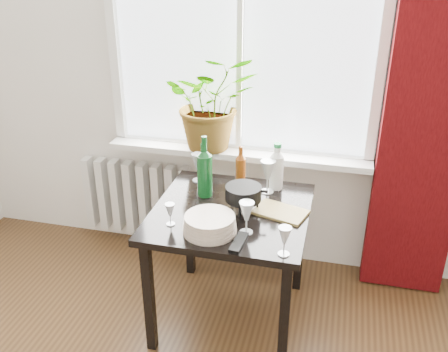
% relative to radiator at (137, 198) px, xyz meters
% --- Properties ---
extents(window, '(1.72, 0.08, 1.62)m').
position_rel_radiator_xyz_m(window, '(0.75, 0.04, 1.22)').
color(window, white).
rests_on(window, ground).
extents(windowsill, '(1.72, 0.20, 0.04)m').
position_rel_radiator_xyz_m(windowsill, '(0.75, -0.03, 0.44)').
color(windowsill, silver).
rests_on(windowsill, ground).
extents(curtain, '(0.50, 0.12, 2.56)m').
position_rel_radiator_xyz_m(curtain, '(1.87, -0.06, 0.92)').
color(curtain, '#360406').
rests_on(curtain, ground).
extents(radiator, '(0.80, 0.10, 0.55)m').
position_rel_radiator_xyz_m(radiator, '(0.00, 0.00, 0.00)').
color(radiator, silver).
rests_on(radiator, ground).
extents(table, '(0.85, 0.85, 0.74)m').
position_rel_radiator_xyz_m(table, '(0.85, -0.63, 0.27)').
color(table, black).
rests_on(table, ground).
extents(potted_plant, '(0.69, 0.65, 0.62)m').
position_rel_radiator_xyz_m(potted_plant, '(0.58, -0.03, 0.78)').
color(potted_plant, '#31741E').
rests_on(potted_plant, windowsill).
extents(wine_bottle_left, '(0.08, 0.08, 0.32)m').
position_rel_radiator_xyz_m(wine_bottle_left, '(0.66, -0.49, 0.52)').
color(wine_bottle_left, '#0B3B13').
rests_on(wine_bottle_left, table).
extents(wine_bottle_right, '(0.09, 0.09, 0.37)m').
position_rel_radiator_xyz_m(wine_bottle_right, '(0.66, -0.50, 0.55)').
color(wine_bottle_right, '#0D471A').
rests_on(wine_bottle_right, table).
extents(bottle_amber, '(0.07, 0.07, 0.25)m').
position_rel_radiator_xyz_m(bottle_amber, '(0.84, -0.32, 0.49)').
color(bottle_amber, '#75350D').
rests_on(bottle_amber, table).
extents(cleaning_bottle, '(0.10, 0.10, 0.29)m').
position_rel_radiator_xyz_m(cleaning_bottle, '(1.05, -0.31, 0.50)').
color(cleaning_bottle, white).
rests_on(cleaning_bottle, table).
extents(wineglass_front_right, '(0.08, 0.08, 0.18)m').
position_rel_radiator_xyz_m(wineglass_front_right, '(0.98, -0.84, 0.45)').
color(wineglass_front_right, silver).
rests_on(wineglass_front_right, table).
extents(wineglass_far_right, '(0.08, 0.08, 0.15)m').
position_rel_radiator_xyz_m(wineglass_far_right, '(1.19, -0.99, 0.44)').
color(wineglass_far_right, silver).
rests_on(wineglass_far_right, table).
extents(wineglass_back_center, '(0.11, 0.11, 0.21)m').
position_rel_radiator_xyz_m(wineglass_back_center, '(1.01, -0.37, 0.46)').
color(wineglass_back_center, silver).
rests_on(wineglass_back_center, table).
extents(wineglass_back_left, '(0.10, 0.10, 0.18)m').
position_rel_radiator_xyz_m(wineglass_back_left, '(0.57, -0.33, 0.45)').
color(wineglass_back_left, silver).
rests_on(wineglass_back_left, table).
extents(wineglass_front_left, '(0.07, 0.07, 0.12)m').
position_rel_radiator_xyz_m(wineglass_front_left, '(0.58, -0.86, 0.42)').
color(wineglass_front_left, silver).
rests_on(wineglass_front_left, table).
extents(plate_stack, '(0.29, 0.29, 0.09)m').
position_rel_radiator_xyz_m(plate_stack, '(0.80, -0.88, 0.40)').
color(plate_stack, beige).
rests_on(plate_stack, table).
extents(fondue_pot, '(0.24, 0.21, 0.15)m').
position_rel_radiator_xyz_m(fondue_pot, '(0.92, -0.63, 0.44)').
color(fondue_pot, black).
rests_on(fondue_pot, table).
extents(tv_remote, '(0.07, 0.18, 0.02)m').
position_rel_radiator_xyz_m(tv_remote, '(0.97, -0.96, 0.37)').
color(tv_remote, black).
rests_on(tv_remote, table).
extents(cutting_board, '(0.32, 0.25, 0.01)m').
position_rel_radiator_xyz_m(cutting_board, '(1.12, -0.60, 0.37)').
color(cutting_board, olive).
rests_on(cutting_board, table).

